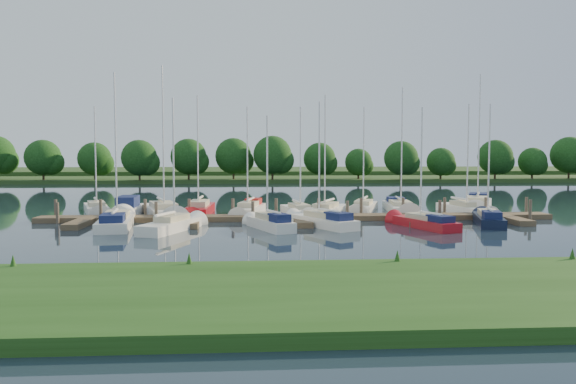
{
  "coord_description": "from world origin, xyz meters",
  "views": [
    {
      "loc": [
        -3.71,
        -35.47,
        5.25
      ],
      "look_at": [
        -0.85,
        8.0,
        2.2
      ],
      "focal_mm": 35.0,
      "sensor_mm": 36.0,
      "label": 1
    }
  ],
  "objects": [
    {
      "name": "near_bank",
      "position": [
        0.0,
        -16.0,
        0.25
      ],
      "size": [
        90.0,
        10.0,
        0.5
      ],
      "primitive_type": "cube",
      "color": "#1C4413",
      "rests_on": "ground"
    },
    {
      "name": "sailboat_n_7",
      "position": [
        6.31,
        13.9,
        0.27
      ],
      "size": [
        3.77,
        7.53,
        9.64
      ],
      "rotation": [
        0.0,
        0.0,
        2.81
      ],
      "color": "white",
      "rests_on": "ground"
    },
    {
      "name": "sailboat_s_1",
      "position": [
        -9.02,
        2.52,
        0.28
      ],
      "size": [
        3.76,
        7.15,
        9.32
      ],
      "rotation": [
        0.0,
        0.0,
        -0.36
      ],
      "color": "white",
      "rests_on": "ground"
    },
    {
      "name": "mooring_pilings",
      "position": [
        0.0,
        8.43,
        0.6
      ],
      "size": [
        38.24,
        2.84,
        2.0
      ],
      "color": "#473D33",
      "rests_on": "ground"
    },
    {
      "name": "far_shore",
      "position": [
        0.0,
        75.0,
        0.3
      ],
      "size": [
        180.0,
        30.0,
        0.6
      ],
      "primitive_type": "cube",
      "color": "#244319",
      "rests_on": "ground"
    },
    {
      "name": "sailboat_n_4",
      "position": [
        -3.94,
        12.1,
        0.33
      ],
      "size": [
        2.98,
        7.4,
        9.48
      ],
      "rotation": [
        0.0,
        0.0,
        2.93
      ],
      "color": "white",
      "rests_on": "ground"
    },
    {
      "name": "ground",
      "position": [
        0.0,
        0.0,
        0.0
      ],
      "size": [
        260.0,
        260.0,
        0.0
      ],
      "primitive_type": "plane",
      "color": "#1B2936",
      "rests_on": "ground"
    },
    {
      "name": "treeline",
      "position": [
        -1.29,
        62.52,
        4.13
      ],
      "size": [
        145.61,
        9.42,
        8.09
      ],
      "color": "#38281C",
      "rests_on": "ground"
    },
    {
      "name": "sailboat_s_5",
      "position": [
        13.66,
        4.4,
        0.32
      ],
      "size": [
        3.35,
        7.18,
        9.21
      ],
      "rotation": [
        0.0,
        0.0,
        -0.29
      ],
      "color": "black",
      "rests_on": "ground"
    },
    {
      "name": "sailboat_s_3",
      "position": [
        1.32,
        3.91,
        0.32
      ],
      "size": [
        4.48,
        6.88,
        9.25
      ],
      "rotation": [
        0.0,
        0.0,
        0.49
      ],
      "color": "white",
      "rests_on": "ground"
    },
    {
      "name": "dock",
      "position": [
        0.0,
        7.31,
        0.2
      ],
      "size": [
        40.0,
        6.0,
        0.4
      ],
      "color": "#4B392A",
      "rests_on": "ground"
    },
    {
      "name": "sailboat_s_0",
      "position": [
        -13.3,
        4.92,
        0.32
      ],
      "size": [
        3.12,
        9.06,
        11.31
      ],
      "rotation": [
        0.0,
        0.0,
        0.13
      ],
      "color": "white",
      "rests_on": "ground"
    },
    {
      "name": "sailboat_n_0",
      "position": [
        -17.16,
        14.06,
        0.27
      ],
      "size": [
        3.73,
        7.48,
        9.57
      ],
      "rotation": [
        0.0,
        0.0,
        3.47
      ],
      "color": "white",
      "rests_on": "ground"
    },
    {
      "name": "sailboat_s_4",
      "position": [
        8.34,
        2.87,
        0.31
      ],
      "size": [
        3.43,
        6.83,
        8.76
      ],
      "rotation": [
        0.0,
        0.0,
        0.33
      ],
      "color": "#AA0F19",
      "rests_on": "ground"
    },
    {
      "name": "sailboat_n_5",
      "position": [
        0.32,
        11.0,
        0.27
      ],
      "size": [
        2.79,
        7.43,
        9.37
      ],
      "rotation": [
        0.0,
        0.0,
        3.31
      ],
      "color": "white",
      "rests_on": "ground"
    },
    {
      "name": "sailboat_n_8",
      "position": [
        9.59,
        13.7,
        0.3
      ],
      "size": [
        2.97,
        9.14,
        11.38
      ],
      "rotation": [
        0.0,
        0.0,
        3.03
      ],
      "color": "white",
      "rests_on": "ground"
    },
    {
      "name": "sailboat_n_10",
      "position": [
        17.24,
        15.02,
        0.33
      ],
      "size": [
        5.73,
        9.99,
        12.85
      ],
      "rotation": [
        0.0,
        0.0,
        2.73
      ],
      "color": "white",
      "rests_on": "ground"
    },
    {
      "name": "distant_hill",
      "position": [
        0.0,
        100.0,
        0.7
      ],
      "size": [
        220.0,
        40.0,
        1.4
      ],
      "primitive_type": "cube",
      "color": "#314F22",
      "rests_on": "ground"
    },
    {
      "name": "motorboat",
      "position": [
        -14.14,
        12.34,
        0.39
      ],
      "size": [
        2.12,
        6.68,
        2.01
      ],
      "rotation": [
        0.0,
        0.0,
        3.18
      ],
      "color": "white",
      "rests_on": "ground"
    },
    {
      "name": "sailboat_n_9",
      "position": [
        14.62,
        11.36,
        0.28
      ],
      "size": [
        2.73,
        7.66,
        9.78
      ],
      "rotation": [
        0.0,
        0.0,
        3.29
      ],
      "color": "white",
      "rests_on": "ground"
    },
    {
      "name": "sailboat_n_3",
      "position": [
        -8.13,
        12.03,
        0.29
      ],
      "size": [
        2.18,
        8.06,
        10.45
      ],
      "rotation": [
        0.0,
        0.0,
        3.1
      ],
      "color": "#AA0F19",
      "rests_on": "ground"
    },
    {
      "name": "sailboat_n_2",
      "position": [
        -10.96,
        11.34,
        0.27
      ],
      "size": [
        4.94,
        10.16,
        12.78
      ],
      "rotation": [
        0.0,
        0.0,
        3.46
      ],
      "color": "white",
      "rests_on": "ground"
    },
    {
      "name": "sailboat_n_6",
      "position": [
        2.47,
        10.82,
        0.27
      ],
      "size": [
        4.61,
        8.0,
        10.39
      ],
      "rotation": [
        0.0,
        0.0,
        2.72
      ],
      "color": "white",
      "rests_on": "ground"
    },
    {
      "name": "sailboat_s_2",
      "position": [
        -2.46,
        2.81,
        0.33
      ],
      "size": [
        3.31,
        6.15,
        8.2
      ],
      "rotation": [
        0.0,
        0.0,
        0.38
      ],
      "color": "white",
      "rests_on": "ground"
    }
  ]
}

